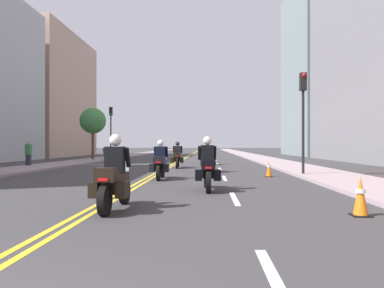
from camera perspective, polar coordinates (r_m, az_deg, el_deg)
name	(u,v)px	position (r m, az deg, el deg)	size (l,w,h in m)	color
ground_plane	(189,155)	(49.89, -0.41, -1.77)	(264.00, 264.00, 0.00)	#383739
sidewalk_left	(131,155)	(50.88, -9.25, -1.66)	(2.93, 144.00, 0.12)	gray
sidewalk_right	(248,155)	(50.11, 8.57, -1.69)	(2.93, 144.00, 0.12)	#A19094
centreline_yellow_inner	(188,155)	(49.90, -0.55, -1.76)	(0.12, 132.00, 0.01)	yellow
centreline_yellow_outer	(190,155)	(49.88, -0.27, -1.76)	(0.12, 132.00, 0.01)	yellow
lane_dashes_white	(216,162)	(30.85, 3.74, -2.75)	(0.14, 56.40, 0.01)	silver
building_right_1	(382,35)	(37.35, 27.04, 14.64)	(7.51, 17.91, 21.86)	slate
building_left_2	(47,96)	(50.37, -21.28, 6.85)	(7.72, 16.20, 15.07)	tan
building_right_2	(326,70)	(53.96, 19.70, 10.60)	(8.90, 15.51, 22.92)	gray
motorcycle_0	(114,180)	(8.22, -11.81, -5.42)	(0.77, 2.17, 1.64)	black
motorcycle_1	(207,169)	(11.53, 2.36, -3.86)	(0.78, 2.18, 1.67)	black
motorcycle_2	(160,163)	(15.31, -4.86, -2.97)	(0.77, 2.14, 1.62)	black
motorcycle_3	(208,159)	(19.28, 2.41, -2.31)	(0.78, 2.21, 1.66)	black
motorcycle_4	(177,157)	(22.78, -2.23, -2.04)	(0.78, 2.22, 1.62)	black
motorcycle_5	(208,155)	(26.54, 2.38, -1.75)	(0.78, 2.21, 1.67)	black
traffic_cone_0	(361,196)	(8.15, 24.33, -7.30)	(0.36, 0.36, 0.78)	black
traffic_cone_1	(269,169)	(16.83, 11.65, -3.72)	(0.31, 0.31, 0.72)	black
traffic_light_near	(303,104)	(17.58, 16.59, 5.80)	(0.28, 0.38, 4.65)	black
traffic_light_far	(111,124)	(36.43, -12.28, 3.05)	(0.28, 0.38, 5.02)	black
pedestrian_1	(28,153)	(25.72, -23.69, -1.33)	(0.40, 0.29, 1.69)	#272633
street_tree_1	(93,121)	(35.50, -14.89, 3.42)	(2.38, 2.38, 4.83)	#503826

